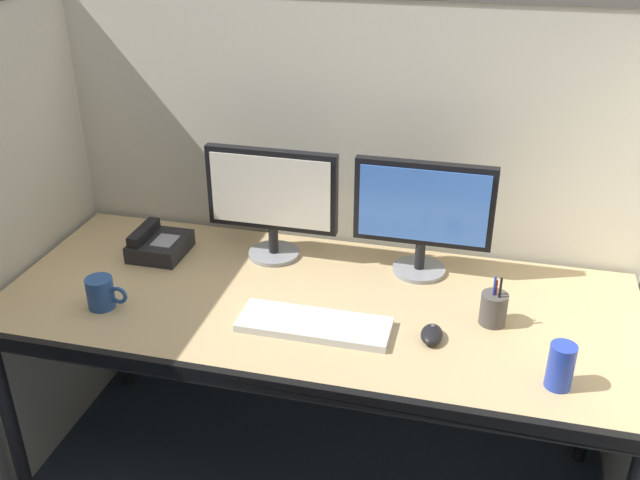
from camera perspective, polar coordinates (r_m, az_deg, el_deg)
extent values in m
cube|color=beige|center=(2.51, 2.18, 1.07)|extent=(2.20, 0.05, 1.55)
cube|color=beige|center=(2.47, -23.97, -1.98)|extent=(0.05, 1.40, 1.55)
cube|color=tan|center=(2.16, -0.32, -5.31)|extent=(1.90, 0.80, 0.04)
cube|color=black|center=(1.86, -3.34, -11.62)|extent=(1.90, 0.02, 0.05)
cylinder|color=black|center=(2.48, -23.36, -13.53)|extent=(0.04, 0.04, 0.70)
cylinder|color=black|center=(2.93, -15.79, -5.47)|extent=(0.04, 0.04, 0.70)
cylinder|color=black|center=(2.64, 21.09, -10.41)|extent=(0.04, 0.04, 0.70)
cylinder|color=gray|center=(2.40, -3.69, -1.08)|extent=(0.17, 0.17, 0.01)
cylinder|color=black|center=(2.37, -3.73, 0.03)|extent=(0.03, 0.03, 0.09)
cube|color=black|center=(2.30, -3.86, 4.02)|extent=(0.43, 0.03, 0.27)
cube|color=silver|center=(2.28, -4.00, 3.85)|extent=(0.39, 0.01, 0.23)
cylinder|color=gray|center=(2.32, 7.89, -2.34)|extent=(0.17, 0.17, 0.01)
cylinder|color=black|center=(2.29, 7.97, -1.21)|extent=(0.03, 0.03, 0.09)
cube|color=black|center=(2.21, 8.27, 2.89)|extent=(0.43, 0.03, 0.27)
cube|color=#3F72D8|center=(2.20, 8.21, 2.70)|extent=(0.39, 0.01, 0.23)
cube|color=silver|center=(2.02, -0.47, -6.76)|extent=(0.43, 0.15, 0.02)
ellipsoid|color=black|center=(2.00, 8.89, -7.45)|extent=(0.06, 0.10, 0.03)
cylinder|color=#59595B|center=(2.00, 8.97, -6.86)|extent=(0.01, 0.01, 0.01)
cylinder|color=#264C8C|center=(2.19, -17.10, -4.04)|extent=(0.08, 0.08, 0.09)
torus|color=#264C8C|center=(2.17, -15.77, -4.26)|extent=(0.06, 0.01, 0.06)
cylinder|color=#4C4742|center=(2.08, 13.66, -5.34)|extent=(0.08, 0.08, 0.09)
cylinder|color=red|center=(2.07, 13.74, -4.71)|extent=(0.01, 0.01, 0.13)
cylinder|color=#263FB2|center=(2.06, 13.61, -4.58)|extent=(0.01, 0.01, 0.14)
cylinder|color=black|center=(2.05, 14.06, -4.72)|extent=(0.01, 0.01, 0.15)
cylinder|color=#263FB2|center=(1.88, 18.63, -9.50)|extent=(0.07, 0.07, 0.12)
cube|color=black|center=(2.45, -12.61, -0.49)|extent=(0.17, 0.19, 0.06)
cube|color=black|center=(2.46, -13.87, 0.58)|extent=(0.04, 0.17, 0.03)
cube|color=gray|center=(2.42, -12.25, -0.06)|extent=(0.07, 0.09, 0.00)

